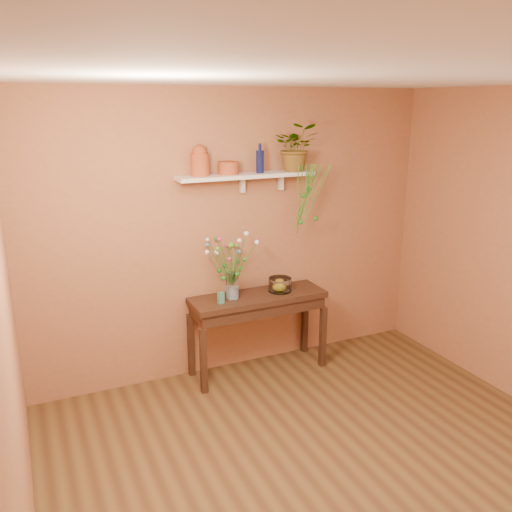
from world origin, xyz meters
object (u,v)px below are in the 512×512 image
(glass_bowl, at_px, (280,285))
(spider_plant, at_px, (296,147))
(terracotta_jug, at_px, (200,161))
(glass_vase, at_px, (232,288))
(bouquet, at_px, (230,254))
(blue_bottle, at_px, (260,161))
(sideboard, at_px, (258,306))

(glass_bowl, bearing_deg, spider_plant, 25.44)
(terracotta_jug, bearing_deg, glass_vase, -24.90)
(glass_bowl, bearing_deg, bouquet, 178.30)
(glass_bowl, bearing_deg, blue_bottle, 152.85)
(terracotta_jug, xyz_separation_m, glass_vase, (0.25, -0.11, -1.17))
(terracotta_jug, distance_m, blue_bottle, 0.57)
(terracotta_jug, bearing_deg, spider_plant, -1.31)
(blue_bottle, bearing_deg, terracotta_jug, 177.21)
(blue_bottle, distance_m, glass_vase, 1.19)
(glass_vase, xyz_separation_m, glass_bowl, (0.50, -0.00, -0.04))
(blue_bottle, distance_m, bouquet, 0.89)
(terracotta_jug, bearing_deg, bouquet, -23.87)
(blue_bottle, relative_size, bouquet, 0.52)
(terracotta_jug, height_order, blue_bottle, terracotta_jug)
(blue_bottle, xyz_separation_m, bouquet, (-0.33, -0.07, -0.82))
(sideboard, xyz_separation_m, glass_bowl, (0.24, 0.00, 0.18))
(sideboard, bearing_deg, bouquet, 175.89)
(spider_plant, bearing_deg, blue_bottle, -179.10)
(spider_plant, distance_m, glass_vase, 1.44)
(bouquet, bearing_deg, terracotta_jug, 156.13)
(terracotta_jug, relative_size, glass_vase, 1.09)
(glass_vase, bearing_deg, blue_bottle, 15.09)
(terracotta_jug, relative_size, blue_bottle, 1.02)
(terracotta_jug, xyz_separation_m, glass_bowl, (0.74, -0.12, -1.21))
(spider_plant, bearing_deg, glass_bowl, -154.56)
(spider_plant, relative_size, glass_bowl, 1.99)
(blue_bottle, bearing_deg, bouquet, -167.41)
(blue_bottle, height_order, glass_vase, blue_bottle)
(glass_vase, bearing_deg, sideboard, -1.78)
(sideboard, height_order, terracotta_jug, terracotta_jug)
(sideboard, distance_m, spider_plant, 1.55)
(terracotta_jug, distance_m, bouquet, 0.88)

